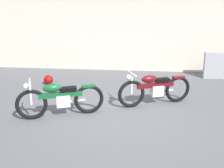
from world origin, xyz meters
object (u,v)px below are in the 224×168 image
Objects in this scene: motorcycle_green at (60,98)px; stone_marker at (215,65)px; helmet at (48,80)px; motorcycle_maroon at (155,89)px.

stone_marker is at bearing -160.86° from motorcycle_green.
stone_marker is at bearing 13.59° from helmet.
helmet is (-5.28, -1.28, -0.29)m from stone_marker.
stone_marker is 0.48× the size of motorcycle_green.
motorcycle_green is at bearing 0.99° from motorcycle_maroon.
stone_marker is at bearing -151.49° from motorcycle_maroon.
stone_marker is 0.48× the size of motorcycle_maroon.
stone_marker is 5.44m from helmet.
motorcycle_green is (-2.10, -0.95, 0.00)m from motorcycle_maroon.
motorcycle_green is (-4.19, -3.62, -0.02)m from stone_marker.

